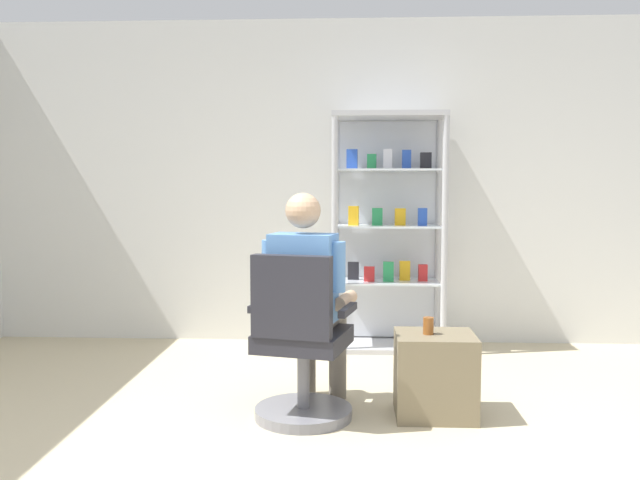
{
  "coord_description": "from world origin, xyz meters",
  "views": [
    {
      "loc": [
        0.13,
        -2.7,
        1.34
      ],
      "look_at": [
        -0.08,
        1.34,
        1.0
      ],
      "focal_mm": 37.66,
      "sensor_mm": 36.0,
      "label": 1
    }
  ],
  "objects_px": {
    "office_chair": "(300,353)",
    "seated_shopkeeper": "(309,292)",
    "display_cabinet_main": "(388,230)",
    "storage_crate": "(435,375)",
    "tea_glass": "(428,326)"
  },
  "relations": [
    {
      "from": "display_cabinet_main",
      "to": "tea_glass",
      "type": "xyz_separation_m",
      "value": [
        0.15,
        -1.65,
        -0.44
      ]
    },
    {
      "from": "seated_shopkeeper",
      "to": "storage_crate",
      "type": "relative_size",
      "value": 2.69
    },
    {
      "from": "display_cabinet_main",
      "to": "storage_crate",
      "type": "xyz_separation_m",
      "value": [
        0.2,
        -1.64,
        -0.72
      ]
    },
    {
      "from": "display_cabinet_main",
      "to": "storage_crate",
      "type": "distance_m",
      "value": 1.81
    },
    {
      "from": "office_chair",
      "to": "seated_shopkeeper",
      "type": "relative_size",
      "value": 0.74
    },
    {
      "from": "display_cabinet_main",
      "to": "tea_glass",
      "type": "bearing_deg",
      "value": -84.67
    },
    {
      "from": "storage_crate",
      "to": "tea_glass",
      "type": "height_order",
      "value": "tea_glass"
    },
    {
      "from": "storage_crate",
      "to": "display_cabinet_main",
      "type": "bearing_deg",
      "value": 96.8
    },
    {
      "from": "office_chair",
      "to": "seated_shopkeeper",
      "type": "height_order",
      "value": "seated_shopkeeper"
    },
    {
      "from": "display_cabinet_main",
      "to": "office_chair",
      "type": "relative_size",
      "value": 1.98
    },
    {
      "from": "display_cabinet_main",
      "to": "seated_shopkeeper",
      "type": "distance_m",
      "value": 1.72
    },
    {
      "from": "display_cabinet_main",
      "to": "office_chair",
      "type": "height_order",
      "value": "display_cabinet_main"
    },
    {
      "from": "tea_glass",
      "to": "display_cabinet_main",
      "type": "bearing_deg",
      "value": 95.33
    },
    {
      "from": "seated_shopkeeper",
      "to": "tea_glass",
      "type": "bearing_deg",
      "value": -3.09
    },
    {
      "from": "display_cabinet_main",
      "to": "seated_shopkeeper",
      "type": "height_order",
      "value": "display_cabinet_main"
    }
  ]
}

